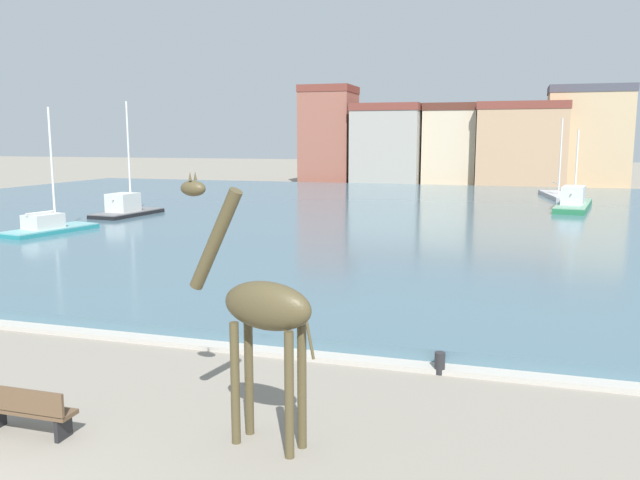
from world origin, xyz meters
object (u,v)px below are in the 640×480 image
(sailboat_teal, at_px, (56,230))
(sailboat_green, at_px, (574,205))
(sailboat_grey, at_px, (559,199))
(park_bench, at_px, (26,409))
(giraffe_statue, at_px, (260,310))
(sailboat_black, at_px, (130,212))
(mooring_bollard, at_px, (440,363))

(sailboat_teal, bearing_deg, sailboat_green, 36.86)
(sailboat_grey, bearing_deg, park_bench, -103.93)
(giraffe_statue, relative_size, sailboat_teal, 0.69)
(sailboat_black, xyz_separation_m, sailboat_grey, (26.84, 20.02, -0.21))
(sailboat_teal, height_order, sailboat_green, sailboat_teal)
(sailboat_green, bearing_deg, giraffe_statue, -101.83)
(giraffe_statue, xyz_separation_m, sailboat_grey, (7.46, 45.87, -2.00))
(sailboat_green, distance_m, mooring_bollard, 34.49)
(sailboat_teal, distance_m, park_bench, 24.11)
(giraffe_statue, height_order, sailboat_grey, sailboat_grey)
(sailboat_green, bearing_deg, sailboat_black, -155.51)
(sailboat_grey, distance_m, sailboat_green, 7.56)
(giraffe_statue, relative_size, sailboat_black, 0.62)
(sailboat_grey, xyz_separation_m, sailboat_teal, (-26.33, -27.71, 0.10))
(sailboat_teal, bearing_deg, park_bench, -52.34)
(sailboat_teal, height_order, mooring_bollard, sailboat_teal)
(sailboat_green, height_order, mooring_bollard, sailboat_green)
(giraffe_statue, bearing_deg, sailboat_green, 78.17)
(park_bench, bearing_deg, sailboat_green, 72.77)
(sailboat_grey, height_order, mooring_bollard, sailboat_grey)
(mooring_bollard, xyz_separation_m, park_bench, (-6.72, -5.20, 0.24))
(sailboat_green, bearing_deg, sailboat_teal, -143.14)
(giraffe_statue, height_order, sailboat_black, sailboat_black)
(sailboat_green, bearing_deg, sailboat_grey, 94.29)
(sailboat_black, bearing_deg, park_bench, -60.36)
(sailboat_black, height_order, sailboat_grey, sailboat_black)
(giraffe_statue, bearing_deg, sailboat_grey, 80.76)
(giraffe_statue, xyz_separation_m, park_bench, (-4.14, -0.92, -1.90))
(sailboat_black, bearing_deg, sailboat_teal, -86.25)
(sailboat_black, height_order, mooring_bollard, sailboat_black)
(sailboat_black, distance_m, sailboat_green, 30.11)
(sailboat_black, xyz_separation_m, park_bench, (15.23, -26.77, -0.11))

